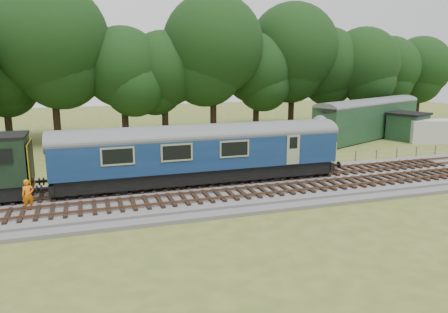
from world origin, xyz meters
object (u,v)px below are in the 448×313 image
object	(u,v)px
worker	(28,195)
caravan	(432,131)
dmu_railcar	(200,149)
parked_coach	(369,117)

from	to	relation	value
worker	caravan	world-z (taller)	caravan
worker	caravan	distance (m)	38.18
dmu_railcar	caravan	size ratio (longest dim) A/B	3.86
worker	caravan	bearing A→B (deg)	1.78
parked_coach	caravan	xyz separation A→B (m)	(4.70, -3.97, -1.18)
parked_coach	caravan	bearing A→B (deg)	-64.35
dmu_railcar	parked_coach	distance (m)	25.38
dmu_railcar	parked_coach	bearing A→B (deg)	30.36
dmu_railcar	caravan	xyz separation A→B (m)	(26.60, 8.86, -1.46)
dmu_railcar	parked_coach	size ratio (longest dim) A/B	1.13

